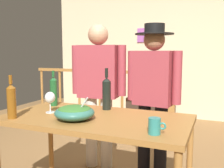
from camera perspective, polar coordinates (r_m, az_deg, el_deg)
name	(u,v)px	position (r m, az deg, el deg)	size (l,w,h in m)	color
back_wall	(176,45)	(5.24, 14.11, 8.51)	(5.21, 0.10, 2.89)	beige
framed_picture	(147,35)	(5.31, 7.81, 10.74)	(0.40, 0.03, 0.28)	#A354A4
stair_railing	(121,92)	(4.34, 2.12, -1.80)	(2.58, 0.10, 1.05)	#9E6B33
tv_console	(151,108)	(5.10, 8.63, -5.36)	(0.90, 0.40, 0.41)	#38281E
flat_screen_tv	(151,86)	(4.99, 8.64, -0.42)	(0.50, 0.12, 0.41)	black
serving_table	(96,125)	(2.13, -3.68, -9.14)	(1.52, 0.80, 0.78)	#9E6B33
salad_bowl	(75,112)	(2.02, -8.35, -6.17)	(0.31, 0.31, 0.19)	#337060
wine_glass	(50,98)	(2.28, -13.64, -3.10)	(0.09, 0.09, 0.18)	silver
wine_bottle_amber	(11,101)	(2.18, -21.48, -3.47)	(0.07, 0.07, 0.35)	brown
wine_bottle_green	(54,91)	(2.57, -12.86, -1.50)	(0.07, 0.07, 0.34)	#1E5628
wine_bottle_dark	(107,93)	(2.34, -1.22, -1.96)	(0.08, 0.08, 0.38)	black
mug_teal	(155,126)	(1.69, 9.49, -9.21)	(0.12, 0.08, 0.11)	teal
person_standing_left	(99,84)	(2.83, -3.02, -0.05)	(0.62, 0.27, 1.60)	beige
person_standing_right	(153,89)	(2.63, 9.18, -1.11)	(0.56, 0.38, 1.58)	black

